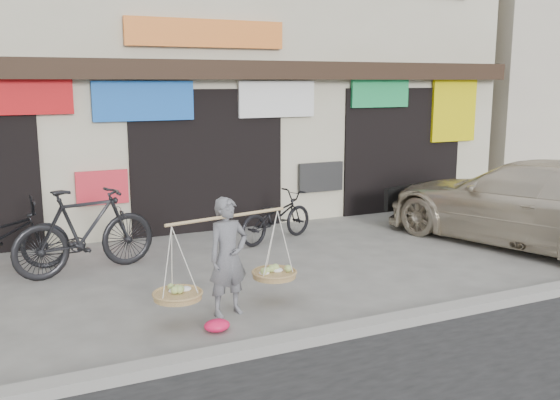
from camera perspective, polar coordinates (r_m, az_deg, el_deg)
name	(u,v)px	position (r m, az deg, el deg)	size (l,w,h in m)	color
ground	(289,282)	(9.05, 0.83, -7.51)	(70.00, 70.00, 0.00)	slate
kerb	(365,327)	(7.40, 7.80, -11.42)	(70.00, 0.25, 0.12)	gray
shophouse_block	(164,54)	(14.64, -10.53, 13.01)	(14.00, 6.32, 7.00)	beige
street_vendor	(228,262)	(7.68, -4.76, -5.67)	(1.92, 0.82, 1.47)	slate
bike_1	(85,231)	(9.76, -17.38, -2.69)	(0.61, 2.16, 1.30)	black
bike_2	(276,217)	(11.21, -0.36, -1.55)	(0.59, 1.69, 0.89)	black
suv	(529,203)	(11.72, 21.79, -0.22)	(3.49, 5.62, 1.52)	beige
red_bag	(217,325)	(7.38, -5.78, -11.34)	(0.31, 0.25, 0.14)	#F5174B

